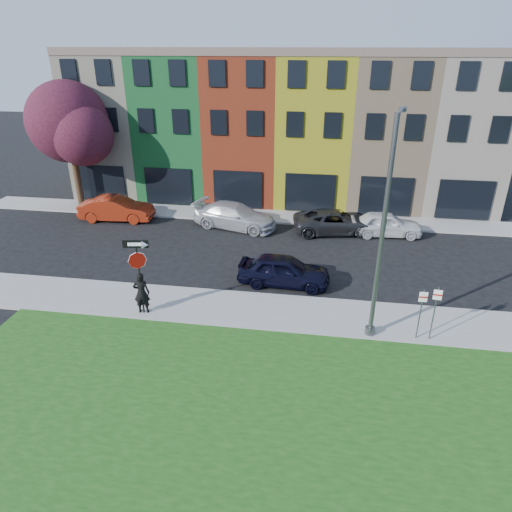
% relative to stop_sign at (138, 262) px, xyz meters
% --- Properties ---
extents(ground, '(120.00, 120.00, 0.00)m').
position_rel_stop_sign_xyz_m(ground, '(6.48, -2.02, -2.54)').
color(ground, black).
rests_on(ground, ground).
extents(sidewalk_near, '(40.00, 3.00, 0.12)m').
position_rel_stop_sign_xyz_m(sidewalk_near, '(8.48, 0.98, -2.48)').
color(sidewalk_near, gray).
rests_on(sidewalk_near, ground).
extents(sidewalk_far, '(40.00, 2.40, 0.12)m').
position_rel_stop_sign_xyz_m(sidewalk_far, '(3.48, 12.98, -2.48)').
color(sidewalk_far, gray).
rests_on(sidewalk_far, ground).
extents(rowhouse_block, '(30.00, 10.12, 10.00)m').
position_rel_stop_sign_xyz_m(rowhouse_block, '(3.98, 19.16, 2.45)').
color(rowhouse_block, '#B9B399').
rests_on(rowhouse_block, ground).
extents(stop_sign, '(1.04, 0.22, 3.42)m').
position_rel_stop_sign_xyz_m(stop_sign, '(0.00, 0.00, 0.00)').
color(stop_sign, black).
rests_on(stop_sign, sidewalk_near).
extents(man, '(0.84, 0.68, 1.90)m').
position_rel_stop_sign_xyz_m(man, '(-0.02, 0.05, -1.47)').
color(man, black).
rests_on(man, sidewalk_near).
extents(sedan_near, '(2.18, 4.60, 1.51)m').
position_rel_stop_sign_xyz_m(sedan_near, '(5.75, 3.70, -1.79)').
color(sedan_near, black).
rests_on(sedan_near, ground).
extents(parked_car_red, '(2.31, 5.03, 1.58)m').
position_rel_stop_sign_xyz_m(parked_car_red, '(-6.09, 10.90, -1.75)').
color(parked_car_red, maroon).
rests_on(parked_car_red, ground).
extents(parked_car_silver, '(4.64, 6.37, 1.56)m').
position_rel_stop_sign_xyz_m(parked_car_silver, '(1.93, 10.80, -1.76)').
color(parked_car_silver, '#ABABAF').
rests_on(parked_car_silver, ground).
extents(parked_car_dark, '(4.25, 6.02, 1.43)m').
position_rel_stop_sign_xyz_m(parked_car_dark, '(8.22, 10.91, -1.83)').
color(parked_car_dark, black).
rests_on(parked_car_dark, ground).
extents(parked_car_white, '(2.30, 4.54, 1.47)m').
position_rel_stop_sign_xyz_m(parked_car_white, '(11.28, 10.91, -1.81)').
color(parked_car_white, silver).
rests_on(parked_car_white, ground).
extents(street_lamp, '(0.84, 2.55, 8.61)m').
position_rel_stop_sign_xyz_m(street_lamp, '(9.66, 0.07, 1.92)').
color(street_lamp, '#4E5053').
rests_on(street_lamp, sidewalk_near).
extents(parking_sign_a, '(0.32, 0.09, 2.19)m').
position_rel_stop_sign_xyz_m(parking_sign_a, '(11.41, -0.13, -1.06)').
color(parking_sign_a, '#4E5053').
rests_on(parking_sign_a, sidewalk_near).
extents(parking_sign_b, '(0.32, 0.10, 2.35)m').
position_rel_stop_sign_xyz_m(parking_sign_b, '(11.92, -0.13, -0.97)').
color(parking_sign_b, '#4E5053').
rests_on(parking_sign_b, sidewalk_near).
extents(tree_purple, '(6.45, 5.65, 8.52)m').
position_rel_stop_sign_xyz_m(tree_purple, '(-9.72, 13.17, 3.27)').
color(tree_purple, black).
rests_on(tree_purple, sidewalk_far).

